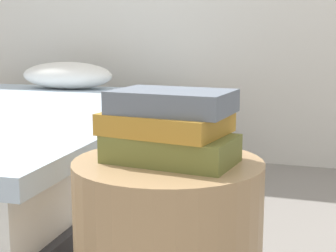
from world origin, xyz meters
The scene contains 3 objects.
book_olive centered at (0.01, -0.01, 0.51)m, with size 0.29×0.17×0.06m, color olive.
book_ochre centered at (-0.01, 0.01, 0.57)m, with size 0.27×0.21×0.05m, color #B7842D.
book_slate centered at (0.01, 0.01, 0.62)m, with size 0.27×0.18×0.05m, color slate.
Camera 1 is at (0.36, -1.08, 0.77)m, focal length 53.81 mm.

